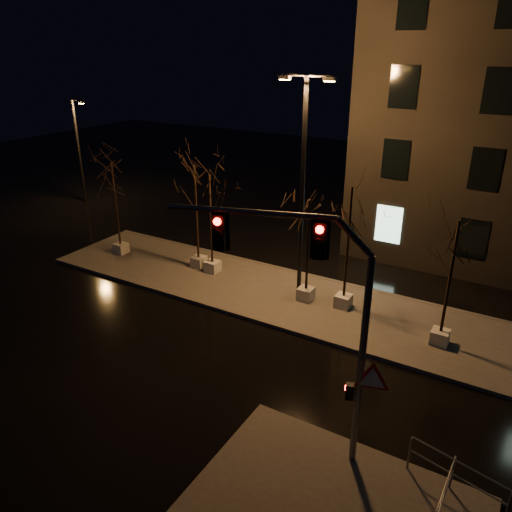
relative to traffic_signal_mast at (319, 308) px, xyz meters
The scene contains 13 objects.
ground 8.05m from the traffic_signal_mast, 162.35° to the left, with size 90.00×90.00×0.00m, color black.
median 11.13m from the traffic_signal_mast, 127.92° to the left, with size 22.00×5.00×0.15m, color #4C4944.
tree_0 16.84m from the traffic_signal_mast, 152.28° to the left, with size 1.80×1.80×5.08m.
tree_1 13.27m from the traffic_signal_mast, 140.10° to the left, with size 1.80×1.80×5.36m.
tree_2 12.49m from the traffic_signal_mast, 137.78° to the left, with size 1.80×1.80×5.05m.
tree_3 9.07m from the traffic_signal_mast, 116.26° to the left, with size 1.80×1.80×4.71m.
tree_4 8.62m from the traffic_signal_mast, 105.53° to the left, with size 1.80×1.80×5.50m.
tree_5 7.71m from the traffic_signal_mast, 75.68° to the left, with size 1.80×1.80×5.05m.
traffic_signal_mast is the anchor object (origin of this frame).
streetlight_main 9.62m from the traffic_signal_mast, 118.10° to the left, with size 2.35×0.33×9.40m.
streetlight_far 28.03m from the traffic_signal_mast, 150.23° to the left, with size 1.41×0.41×7.17m.
guard_rail_a 5.35m from the traffic_signal_mast, ahead, with size 2.49×0.63×1.10m.
guard_rail_b 5.26m from the traffic_signal_mast, ahead, with size 0.13×2.29×1.08m.
Camera 1 is at (10.29, -11.94, 10.65)m, focal length 35.00 mm.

